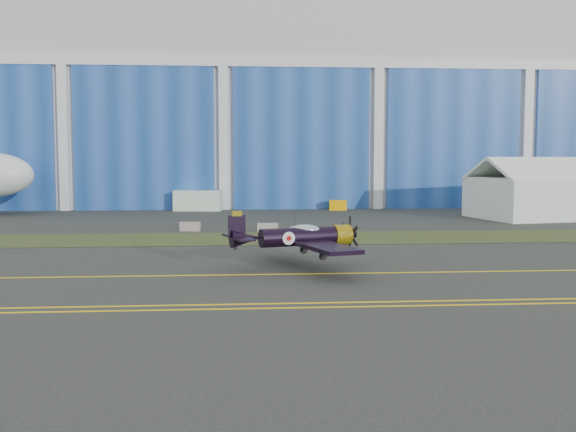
{
  "coord_description": "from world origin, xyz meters",
  "views": [
    {
      "loc": [
        1.63,
        -46.22,
        7.14
      ],
      "look_at": [
        5.72,
        6.3,
        2.67
      ],
      "focal_mm": 42.0,
      "sensor_mm": 36.0,
      "label": 1
    }
  ],
  "objects": [
    {
      "name": "tug",
      "position": [
        15.9,
        46.96,
        0.7
      ],
      "size": [
        2.52,
        1.7,
        1.4
      ],
      "primitive_type": "cube",
      "rotation": [
        0.0,
        0.0,
        -0.09
      ],
      "color": "#F8AE00",
      "rests_on": "ground"
    },
    {
      "name": "tent",
      "position": [
        38.83,
        32.33,
        3.71
      ],
      "size": [
        17.8,
        14.37,
        7.42
      ],
      "rotation": [
        0.0,
        0.0,
        0.18
      ],
      "color": "white",
      "rests_on": "ground"
    },
    {
      "name": "grass_median",
      "position": [
        0.0,
        14.0,
        0.02
      ],
      "size": [
        260.0,
        10.0,
        0.02
      ],
      "primitive_type": "cube",
      "color": "#475128",
      "rests_on": "ground"
    },
    {
      "name": "barrier_a",
      "position": [
        -2.91,
        20.81,
        0.45
      ],
      "size": [
        2.07,
        0.93,
        0.9
      ],
      "primitive_type": "cube",
      "rotation": [
        0.0,
        0.0,
        -0.17
      ],
      "color": "gray",
      "rests_on": "ground"
    },
    {
      "name": "edge_line_far",
      "position": [
        0.0,
        -13.5,
        0.01
      ],
      "size": [
        80.0,
        0.2,
        0.02
      ],
      "primitive_type": "cube",
      "color": "yellow",
      "rests_on": "ground"
    },
    {
      "name": "warbird",
      "position": [
        5.72,
        -2.7,
        2.07
      ],
      "size": [
        13.02,
        14.39,
        3.56
      ],
      "rotation": [
        0.0,
        0.0,
        0.3
      ],
      "color": "black",
      "rests_on": "ground"
    },
    {
      "name": "hangar",
      "position": [
        0.0,
        71.79,
        14.96
      ],
      "size": [
        220.0,
        45.7,
        30.0
      ],
      "color": "silver",
      "rests_on": "ground"
    },
    {
      "name": "barrier_b",
      "position": [
        4.74,
        19.11,
        0.45
      ],
      "size": [
        2.05,
        0.79,
        0.9
      ],
      "primitive_type": "cube",
      "rotation": [
        0.0,
        0.0,
        -0.1
      ],
      "color": "gray",
      "rests_on": "ground"
    },
    {
      "name": "edge_line_near",
      "position": [
        0.0,
        -14.5,
        0.01
      ],
      "size": [
        80.0,
        0.2,
        0.02
      ],
      "primitive_type": "cube",
      "color": "yellow",
      "rests_on": "ground"
    },
    {
      "name": "taxiway_centreline",
      "position": [
        0.0,
        -5.0,
        0.01
      ],
      "size": [
        200.0,
        0.2,
        0.02
      ],
      "primitive_type": "cube",
      "color": "yellow",
      "rests_on": "ground"
    },
    {
      "name": "shipping_container",
      "position": [
        -3.59,
        47.4,
        1.4
      ],
      "size": [
        6.74,
        3.4,
        2.8
      ],
      "primitive_type": "cube",
      "rotation": [
        0.0,
        0.0,
        -0.13
      ],
      "color": "silver",
      "rests_on": "ground"
    },
    {
      "name": "ground",
      "position": [
        0.0,
        0.0,
        0.0
      ],
      "size": [
        260.0,
        260.0,
        0.0
      ],
      "primitive_type": "plane",
      "color": "#2F332E",
      "rests_on": "ground"
    }
  ]
}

